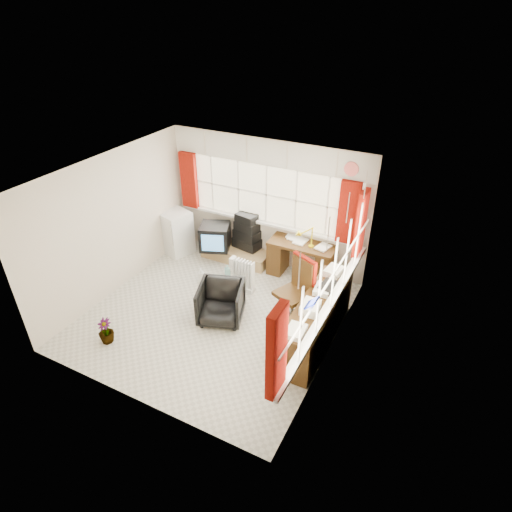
{
  "coord_description": "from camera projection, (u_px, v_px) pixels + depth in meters",
  "views": [
    {
      "loc": [
        3.21,
        -4.73,
        4.66
      ],
      "look_at": [
        0.51,
        0.55,
        1.02
      ],
      "focal_mm": 30.0,
      "sensor_mm": 36.0,
      "label": 1
    }
  ],
  "objects": [
    {
      "name": "window_back",
      "position": [
        265.0,
        219.0,
        8.26
      ],
      "size": [
        3.7,
        0.12,
        3.6
      ],
      "color": "beige",
      "rests_on": "room_walls"
    },
    {
      "name": "spray_bottle_b",
      "position": [
        227.0,
        270.0,
        8.27
      ],
      "size": [
        0.14,
        0.14,
        0.21
      ],
      "primitive_type": "imported",
      "rotation": [
        0.0,
        0.0,
        -0.77
      ],
      "color": "#81C1BC",
      "rests_on": "ground"
    },
    {
      "name": "desk",
      "position": [
        302.0,
        257.0,
        8.1
      ],
      "size": [
        1.26,
        0.64,
        0.75
      ],
      "color": "#452A10",
      "rests_on": "ground"
    },
    {
      "name": "tv_bench",
      "position": [
        236.0,
        254.0,
        8.73
      ],
      "size": [
        1.4,
        0.5,
        0.25
      ],
      "primitive_type": "cube",
      "color": "#99724C",
      "rests_on": "ground"
    },
    {
      "name": "hifi_stack",
      "position": [
        247.0,
        232.0,
        8.56
      ],
      "size": [
        0.6,
        0.44,
        0.75
      ],
      "color": "black",
      "rests_on": "tv_bench"
    },
    {
      "name": "mini_fridge",
      "position": [
        177.0,
        233.0,
        8.84
      ],
      "size": [
        0.67,
        0.68,
        0.9
      ],
      "color": "white",
      "rests_on": "ground"
    },
    {
      "name": "room_walls",
      "position": [
        210.0,
        238.0,
        6.49
      ],
      "size": [
        4.0,
        4.0,
        4.0
      ],
      "color": "beige",
      "rests_on": "ground"
    },
    {
      "name": "task_chair",
      "position": [
        298.0,
        289.0,
        6.85
      ],
      "size": [
        0.66,
        0.67,
        1.18
      ],
      "color": "black",
      "rests_on": "ground"
    },
    {
      "name": "crt_tv",
      "position": [
        215.0,
        237.0,
        8.57
      ],
      "size": [
        0.72,
        0.69,
        0.52
      ],
      "color": "black",
      "rests_on": "tv_bench"
    },
    {
      "name": "spray_bottle_a",
      "position": [
        201.0,
        276.0,
        7.99
      ],
      "size": [
        0.17,
        0.18,
        0.33
      ],
      "primitive_type": "imported",
      "rotation": [
        0.0,
        0.0,
        0.52
      ],
      "color": "silver",
      "rests_on": "ground"
    },
    {
      "name": "curtains",
      "position": [
        290.0,
        228.0,
        6.86
      ],
      "size": [
        3.83,
        3.83,
        1.15
      ],
      "color": "#9C1108",
      "rests_on": "room_walls"
    },
    {
      "name": "credenza",
      "position": [
        316.0,
        320.0,
        6.55
      ],
      "size": [
        0.5,
        2.0,
        0.85
      ],
      "color": "#452A10",
      "rests_on": "ground"
    },
    {
      "name": "overhead_cabinets",
      "position": [
        297.0,
        181.0,
        6.46
      ],
      "size": [
        3.98,
        3.98,
        0.48
      ],
      "color": "silver",
      "rests_on": "room_walls"
    },
    {
      "name": "window_right",
      "position": [
        329.0,
        303.0,
        6.03
      ],
      "size": [
        0.12,
        3.7,
        3.6
      ],
      "color": "beige",
      "rests_on": "room_walls"
    },
    {
      "name": "flower_vase",
      "position": [
        106.0,
        331.0,
        6.61
      ],
      "size": [
        0.26,
        0.26,
        0.43
      ],
      "primitive_type": "imported",
      "rotation": [
        0.0,
        0.0,
        -0.07
      ],
      "color": "black",
      "rests_on": "ground"
    },
    {
      "name": "radiator",
      "position": [
        244.0,
        278.0,
        7.77
      ],
      "size": [
        0.42,
        0.18,
        0.63
      ],
      "color": "white",
      "rests_on": "ground"
    },
    {
      "name": "ground",
      "position": [
        215.0,
        315.0,
        7.28
      ],
      "size": [
        4.0,
        4.0,
        0.0
      ],
      "primitive_type": "plane",
      "color": "beige",
      "rests_on": "ground"
    },
    {
      "name": "desk_lamp",
      "position": [
        312.0,
        233.0,
        7.66
      ],
      "size": [
        0.17,
        0.15,
        0.42
      ],
      "color": "yellow",
      "rests_on": "desk"
    },
    {
      "name": "office_chair",
      "position": [
        221.0,
        303.0,
        7.02
      ],
      "size": [
        0.91,
        0.93,
        0.67
      ],
      "primitive_type": "imported",
      "rotation": [
        0.0,
        0.0,
        0.34
      ],
      "color": "black",
      "rests_on": "ground"
    },
    {
      "name": "file_tray",
      "position": [
        329.0,
        287.0,
        6.58
      ],
      "size": [
        0.29,
        0.36,
        0.11
      ],
      "primitive_type": "cube",
      "rotation": [
        0.0,
        0.0,
        -0.12
      ],
      "color": "black",
      "rests_on": "credenza"
    }
  ]
}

